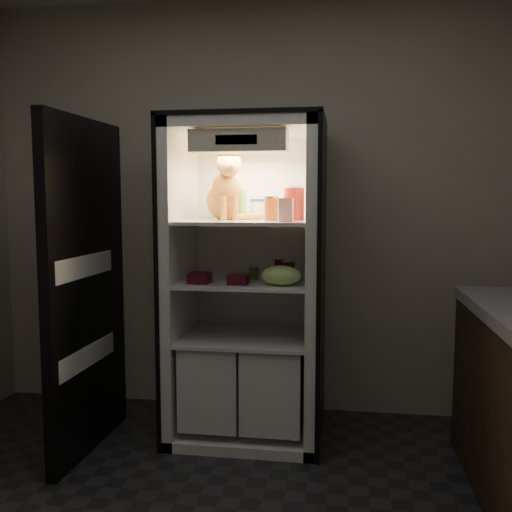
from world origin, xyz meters
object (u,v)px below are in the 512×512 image
(tabby_cat, at_px, (226,193))
(soda_can_b, at_px, (287,271))
(pepper_jar, at_px, (294,203))
(parmesan_shaker, at_px, (241,205))
(condiment_jar, at_px, (254,272))
(berry_box_right, at_px, (238,280))
(salsa_jar, at_px, (271,208))
(soda_can_a, at_px, (280,268))
(soda_can_c, at_px, (289,271))
(grape_bag, at_px, (281,275))
(mayo_tub, at_px, (258,209))
(refrigerator, at_px, (248,303))
(cream_carton, at_px, (286,210))
(berry_box_left, at_px, (200,278))

(tabby_cat, bearing_deg, soda_can_b, -30.14)
(tabby_cat, xyz_separation_m, pepper_jar, (0.41, -0.04, -0.06))
(parmesan_shaker, height_order, condiment_jar, parmesan_shaker)
(tabby_cat, xyz_separation_m, berry_box_right, (0.11, -0.24, -0.48))
(salsa_jar, bearing_deg, pepper_jar, 30.60)
(soda_can_a, height_order, soda_can_c, soda_can_c)
(soda_can_a, relative_size, grape_bag, 0.53)
(parmesan_shaker, relative_size, soda_can_c, 1.45)
(soda_can_c, bearing_deg, pepper_jar, 74.03)
(soda_can_c, distance_m, condiment_jar, 0.23)
(soda_can_a, relative_size, condiment_jar, 1.44)
(berry_box_right, bearing_deg, salsa_jar, 38.15)
(parmesan_shaker, relative_size, mayo_tub, 1.42)
(soda_can_c, bearing_deg, condiment_jar, 161.90)
(parmesan_shaker, distance_m, soda_can_c, 0.50)
(parmesan_shaker, distance_m, soda_can_b, 0.48)
(pepper_jar, distance_m, soda_can_a, 0.41)
(refrigerator, height_order, tabby_cat, refrigerator)
(refrigerator, bearing_deg, tabby_cat, 175.88)
(mayo_tub, height_order, berry_box_right, mayo_tub)
(soda_can_b, xyz_separation_m, grape_bag, (-0.01, -0.18, -0.00))
(cream_carton, height_order, condiment_jar, cream_carton)
(condiment_jar, bearing_deg, cream_carton, -45.68)
(pepper_jar, height_order, grape_bag, pepper_jar)
(soda_can_c, xyz_separation_m, berry_box_left, (-0.49, -0.13, -0.03))
(berry_box_right, bearing_deg, berry_box_left, 178.30)
(condiment_jar, xyz_separation_m, grape_bag, (0.18, -0.21, 0.01))
(cream_carton, bearing_deg, salsa_jar, 125.04)
(cream_carton, bearing_deg, berry_box_right, 178.55)
(berry_box_right, bearing_deg, condiment_jar, 74.82)
(berry_box_right, bearing_deg, parmesan_shaker, 96.75)
(mayo_tub, height_order, salsa_jar, salsa_jar)
(mayo_tub, relative_size, berry_box_left, 1.02)
(refrigerator, distance_m, soda_can_c, 0.34)
(refrigerator, height_order, cream_carton, refrigerator)
(parmesan_shaker, height_order, pepper_jar, pepper_jar)
(mayo_tub, bearing_deg, parmesan_shaker, -135.39)
(berry_box_left, bearing_deg, condiment_jar, 36.00)
(soda_can_b, bearing_deg, cream_carton, -85.89)
(parmesan_shaker, bearing_deg, refrigerator, -29.95)
(salsa_jar, distance_m, grape_bag, 0.39)
(parmesan_shaker, height_order, soda_can_c, parmesan_shaker)
(refrigerator, xyz_separation_m, mayo_tub, (0.04, 0.11, 0.56))
(cream_carton, height_order, soda_can_c, cream_carton)
(parmesan_shaker, relative_size, cream_carton, 1.35)
(berry_box_left, relative_size, berry_box_right, 1.11)
(salsa_jar, bearing_deg, mayo_tub, 117.27)
(soda_can_b, distance_m, berry_box_right, 0.31)
(soda_can_a, height_order, soda_can_b, soda_can_a)
(soda_can_c, bearing_deg, soda_can_b, 113.81)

